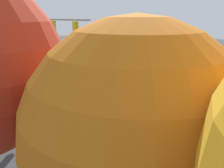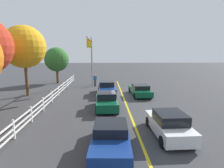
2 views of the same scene
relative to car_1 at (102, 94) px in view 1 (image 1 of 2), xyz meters
The scene contains 9 objects.
ground_plane 2.01m from the car_1, 103.12° to the right, with size 120.00×120.00×0.00m, color #38383A.
lane_center_stripe 4.84m from the car_1, 157.62° to the right, with size 28.00×0.16×0.01m, color gold.
signal_assembly 6.07m from the car_1, 27.84° to the left, with size 7.50×0.37×6.90m.
car_1 is the anchor object (origin of this frame).
car_3 3.86m from the car_1, 101.64° to the right, with size 4.62×2.13×1.28m.
car_4 5.68m from the car_1, behind, with size 4.05×2.01×1.44m.
pedestrian 5.32m from the car_1, 17.63° to the left, with size 0.45×0.48×1.69m.
white_rail_fence 6.38m from the car_1, 122.45° to the left, with size 26.10×0.10×1.15m.
tree_4 13.77m from the car_1, 140.23° to the left, with size 4.21×4.21×6.75m.
Camera 1 is at (-12.13, 13.29, 6.68)m, focal length 36.01 mm.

